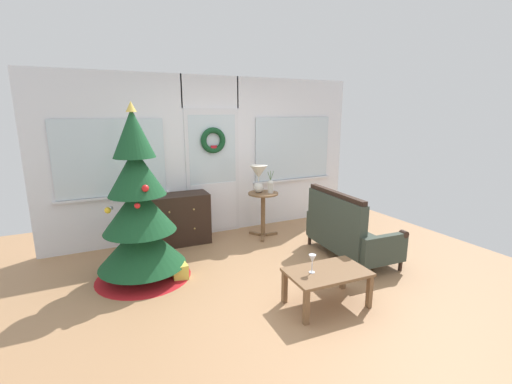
# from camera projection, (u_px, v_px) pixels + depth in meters

# --- Properties ---
(ground_plane) EXTENTS (6.76, 6.76, 0.00)m
(ground_plane) POSITION_uv_depth(u_px,v_px,m) (273.00, 283.00, 4.17)
(ground_plane) COLOR #AD7F56
(back_wall_with_door) EXTENTS (5.20, 0.19, 2.55)m
(back_wall_with_door) POSITION_uv_depth(u_px,v_px,m) (212.00, 157.00, 5.70)
(back_wall_with_door) COLOR white
(back_wall_with_door) RESTS_ON ground
(christmas_tree) EXTENTS (1.14, 1.14, 2.11)m
(christmas_tree) POSITION_uv_depth(u_px,v_px,m) (139.00, 217.00, 4.16)
(christmas_tree) COLOR #4C331E
(christmas_tree) RESTS_ON ground
(dresser_cabinet) EXTENTS (0.91, 0.47, 0.78)m
(dresser_cabinet) POSITION_uv_depth(u_px,v_px,m) (179.00, 219.00, 5.37)
(dresser_cabinet) COLOR black
(dresser_cabinet) RESTS_ON ground
(settee_sofa) EXTENTS (0.79, 1.40, 0.96)m
(settee_sofa) POSITION_uv_depth(u_px,v_px,m) (346.00, 232.00, 4.84)
(settee_sofa) COLOR black
(settee_sofa) RESTS_ON ground
(side_table) EXTENTS (0.50, 0.48, 0.74)m
(side_table) POSITION_uv_depth(u_px,v_px,m) (263.00, 206.00, 5.62)
(side_table) COLOR brown
(side_table) RESTS_ON ground
(table_lamp) EXTENTS (0.28, 0.28, 0.44)m
(table_lamp) POSITION_uv_depth(u_px,v_px,m) (259.00, 175.00, 5.52)
(table_lamp) COLOR silver
(table_lamp) RESTS_ON side_table
(flower_vase) EXTENTS (0.11, 0.10, 0.35)m
(flower_vase) POSITION_uv_depth(u_px,v_px,m) (271.00, 186.00, 5.54)
(flower_vase) COLOR beige
(flower_vase) RESTS_ON side_table
(coffee_table) EXTENTS (0.87, 0.56, 0.39)m
(coffee_table) POSITION_uv_depth(u_px,v_px,m) (327.00, 276.00, 3.64)
(coffee_table) COLOR brown
(coffee_table) RESTS_ON ground
(wine_glass) EXTENTS (0.08, 0.08, 0.20)m
(wine_glass) POSITION_uv_depth(u_px,v_px,m) (312.00, 260.00, 3.56)
(wine_glass) COLOR silver
(wine_glass) RESTS_ON coffee_table
(gift_box) EXTENTS (0.18, 0.16, 0.18)m
(gift_box) POSITION_uv_depth(u_px,v_px,m) (180.00, 272.00, 4.27)
(gift_box) COLOR #D8C64C
(gift_box) RESTS_ON ground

